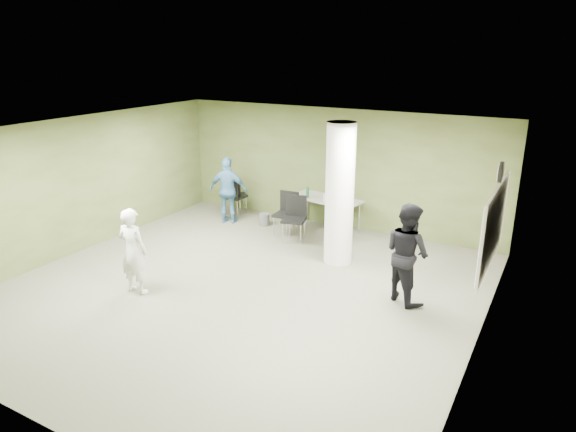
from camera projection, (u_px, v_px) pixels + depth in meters
The scene contains 17 objects.
floor at pixel (241, 289), 9.18m from camera, with size 8.00×8.00×0.00m, color #555745.
ceiling at pixel (236, 133), 8.30m from camera, with size 8.00×8.00×0.00m, color white.
wall_back at pixel (335, 168), 12.06m from camera, with size 8.00×0.02×2.80m, color #464D24.
wall_left at pixel (78, 185), 10.59m from camera, with size 0.02×8.00×2.80m, color #464D24.
wall_right_cream at pixel (485, 260), 6.90m from camera, with size 0.02×8.00×2.80m, color beige.
column at pixel (340, 194), 9.94m from camera, with size 0.56×0.56×2.80m, color silver.
whiteboard at pixel (493, 226), 7.90m from camera, with size 0.05×2.30×1.30m.
wall_clock at pixel (501, 172), 7.63m from camera, with size 0.06×0.32×0.32m.
folding_table at pixel (325, 200), 11.90m from camera, with size 1.74×0.97×1.03m.
wastebasket at pixel (264, 219), 12.40m from camera, with size 0.25×0.25×0.29m, color #4C4C4C.
chair_back_left at pixel (234, 193), 13.18m from camera, with size 0.59×0.59×0.94m.
chair_back_right at pixel (233, 194), 12.99m from camera, with size 0.49×0.49×0.98m.
chair_table_left at pixel (287, 210), 11.76m from camera, with size 0.52×0.52×0.97m.
chair_table_right at pixel (295, 214), 11.38m from camera, with size 0.60×0.60×0.99m.
woman_white at pixel (133, 251), 8.84m from camera, with size 0.56×0.37×1.55m, color silver.
man_black at pixel (407, 253), 8.53m from camera, with size 0.84×0.65×1.72m, color black.
man_blue at pixel (228, 190), 12.41m from camera, with size 0.95×0.40×1.62m, color teal.
Camera 1 is at (4.78, -6.84, 4.13)m, focal length 32.00 mm.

